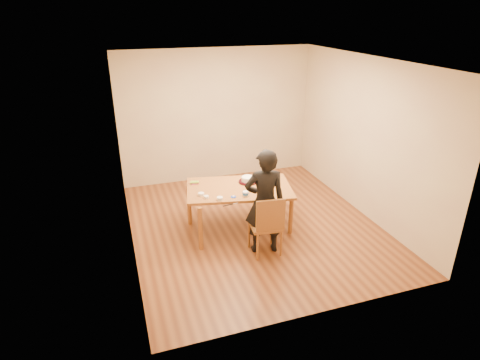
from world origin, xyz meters
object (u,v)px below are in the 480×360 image
object	(u,v)px
dining_chair	(265,225)
cake	(248,179)
cake_plate	(248,182)
person	(265,202)
dining_table	(239,189)

from	to	relation	value
dining_chair	cake	xyz separation A→B (m)	(0.05, 0.92, 0.36)
cake_plate	cake	world-z (taller)	cake
cake	dining_chair	bearing A→B (deg)	-93.15
person	cake_plate	bearing A→B (deg)	-82.39
dining_chair	cake_plate	distance (m)	0.97
cake	dining_table	bearing A→B (deg)	-143.75
dining_chair	dining_table	bearing A→B (deg)	107.75
dining_chair	cake	size ratio (longest dim) A/B	2.09
cake_plate	cake	distance (m)	0.04
dining_table	dining_chair	size ratio (longest dim) A/B	3.83
dining_table	dining_chair	xyz separation A→B (m)	(0.15, -0.78, -0.28)
dining_table	cake_plate	distance (m)	0.25
cake_plate	person	world-z (taller)	person
dining_table	person	distance (m)	0.75
person	cake	bearing A→B (deg)	-82.39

